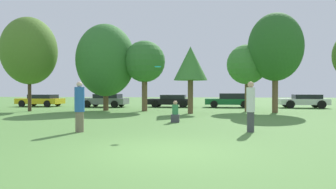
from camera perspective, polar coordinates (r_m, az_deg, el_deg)
name	(u,v)px	position (r m, az deg, el deg)	size (l,w,h in m)	color
ground_plane	(161,152)	(7.41, -1.37, -11.00)	(120.00, 120.00, 0.00)	#54843D
person_thrower	(80,107)	(11.24, -16.71, -2.25)	(0.35, 0.35, 1.84)	#726651
person_catcher	(251,106)	(11.16, 15.66, -2.18)	(0.30, 0.30, 1.84)	#3F3F47
frisbee	(158,67)	(10.68, -1.97, 5.38)	(0.23, 0.23, 0.03)	#19B2D8
bystander_sitting	(175,113)	(14.07, 1.40, -3.67)	(0.39, 0.32, 1.03)	#3F3F47
tree_0	(29,51)	(24.06, -25.19, 7.61)	(3.93, 3.93, 6.87)	#473323
tree_1	(106,60)	(23.01, -11.92, 6.45)	(4.43, 4.43, 6.54)	brown
tree_2	(145,62)	(21.90, -4.55, 6.27)	(3.05, 3.05, 5.18)	brown
tree_3	(190,64)	(19.61, 4.36, 5.87)	(2.22, 2.22, 4.43)	brown
tree_4	(247,65)	(22.05, 14.97, 5.59)	(2.86, 2.86, 4.83)	brown
tree_5	(275,47)	(21.69, 19.99, 8.54)	(3.67, 3.67, 6.81)	brown
parked_car_yellow	(41,100)	(30.74, -23.31, -0.99)	(4.26, 2.20, 1.14)	gold
parked_car_grey	(105,100)	(27.85, -11.98, -1.05)	(4.25, 2.25, 1.21)	slate
parked_car_black	(171,101)	(27.23, 0.58, -1.17)	(4.16, 2.14, 1.13)	black
parked_car_green	(230,100)	(27.24, 11.88, -1.05)	(4.34, 2.09, 1.27)	#196633
parked_car_white	(304,101)	(28.34, 24.77, -1.09)	(4.10, 2.04, 1.18)	silver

